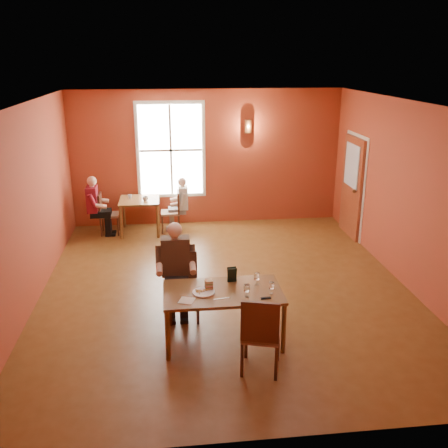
{
  "coord_description": "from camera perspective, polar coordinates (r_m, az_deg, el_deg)",
  "views": [
    {
      "loc": [
        -0.89,
        -7.49,
        3.67
      ],
      "look_at": [
        0.0,
        0.2,
        1.05
      ],
      "focal_mm": 40.0,
      "sensor_mm": 36.0,
      "label": 1
    }
  ],
  "objects": [
    {
      "name": "wall_right",
      "position": [
        8.71,
        20.2,
        3.11
      ],
      "size": [
        0.04,
        7.0,
        3.0
      ],
      "primitive_type": "cube",
      "color": "brown",
      "rests_on": "ground"
    },
    {
      "name": "ground",
      "position": [
        8.38,
        0.16,
        -7.25
      ],
      "size": [
        6.0,
        7.0,
        0.01
      ],
      "primitive_type": "cube",
      "color": "brown",
      "rests_on": "ground"
    },
    {
      "name": "door",
      "position": [
        10.83,
        14.36,
        4.11
      ],
      "size": [
        0.12,
        1.04,
        2.1
      ],
      "primitive_type": "cube",
      "color": "maroon",
      "rests_on": "ground"
    },
    {
      "name": "menu_stand",
      "position": [
        6.83,
        0.92,
        -5.8
      ],
      "size": [
        0.13,
        0.08,
        0.21
      ],
      "primitive_type": "cube",
      "rotation": [
        0.0,
        0.0,
        0.13
      ],
      "color": "black",
      "rests_on": "main_table"
    },
    {
      "name": "wall_left",
      "position": [
        8.08,
        -21.49,
        1.79
      ],
      "size": [
        0.04,
        7.0,
        3.0
      ],
      "primitive_type": "cube",
      "color": "brown",
      "rests_on": "ground"
    },
    {
      "name": "main_table",
      "position": [
        6.79,
        -0.14,
        -10.42
      ],
      "size": [
        1.56,
        0.88,
        0.73
      ],
      "primitive_type": null,
      "color": "brown",
      "rests_on": "ground"
    },
    {
      "name": "goblet_c",
      "position": [
        6.42,
        2.61,
        -7.59
      ],
      "size": [
        0.1,
        0.1,
        0.19
      ],
      "primitive_type": null,
      "rotation": [
        0.0,
        0.0,
        -0.34
      ],
      "color": "white",
      "rests_on": "main_table"
    },
    {
      "name": "sandwich",
      "position": [
        6.62,
        -1.74,
        -7.07
      ],
      "size": [
        0.11,
        0.1,
        0.12
      ],
      "primitive_type": "cube",
      "rotation": [
        0.0,
        0.0,
        0.12
      ],
      "color": "tan",
      "rests_on": "main_table"
    },
    {
      "name": "chair_diner_main",
      "position": [
        7.28,
        -4.67,
        -7.3
      ],
      "size": [
        0.43,
        0.43,
        0.97
      ],
      "primitive_type": null,
      "rotation": [
        0.0,
        0.0,
        3.14
      ],
      "color": "brown",
      "rests_on": "ground"
    },
    {
      "name": "wall_back",
      "position": [
        11.23,
        -1.95,
        7.55
      ],
      "size": [
        6.0,
        0.04,
        3.0
      ],
      "primitive_type": "cube",
      "color": "brown",
      "rests_on": "ground"
    },
    {
      "name": "goblet_b",
      "position": [
        6.53,
        5.45,
        -7.25
      ],
      "size": [
        0.08,
        0.08,
        0.18
      ],
      "primitive_type": null,
      "rotation": [
        0.0,
        0.0,
        -0.16
      ],
      "color": "white",
      "rests_on": "main_table"
    },
    {
      "name": "wall_sconce",
      "position": [
        11.13,
        2.76,
        11.09
      ],
      "size": [
        0.16,
        0.16,
        0.28
      ],
      "primitive_type": "cylinder",
      "color": "brown",
      "rests_on": "wall_back"
    },
    {
      "name": "plate_food",
      "position": [
        6.56,
        -2.36,
        -7.75
      ],
      "size": [
        0.38,
        0.38,
        0.04
      ],
      "primitive_type": "cylinder",
      "rotation": [
        0.0,
        0.0,
        -0.41
      ],
      "color": "white",
      "rests_on": "main_table"
    },
    {
      "name": "chair_diner_white",
      "position": [
        10.92,
        -6.17,
        1.43
      ],
      "size": [
        0.4,
        0.4,
        0.9
      ],
      "primitive_type": null,
      "rotation": [
        0.0,
        0.0,
        1.57
      ],
      "color": "#5A2915",
      "rests_on": "ground"
    },
    {
      "name": "diner_white",
      "position": [
        10.88,
        -6.03,
        2.04
      ],
      "size": [
        0.46,
        0.46,
        1.14
      ],
      "primitive_type": null,
      "rotation": [
        0.0,
        0.0,
        1.57
      ],
      "color": "white",
      "rests_on": "ground"
    },
    {
      "name": "second_table",
      "position": [
        10.96,
        -9.55,
        0.91
      ],
      "size": [
        0.84,
        0.84,
        0.74
      ],
      "primitive_type": null,
      "color": "brown",
      "rests_on": "ground"
    },
    {
      "name": "window",
      "position": [
        11.11,
        -6.1,
        8.38
      ],
      "size": [
        1.36,
        0.1,
        1.96
      ],
      "primitive_type": "cube",
      "color": "white",
      "rests_on": "wall_back"
    },
    {
      "name": "chair_diner_maroon",
      "position": [
        10.99,
        -12.96,
        1.16
      ],
      "size": [
        0.4,
        0.4,
        0.9
      ],
      "primitive_type": null,
      "rotation": [
        0.0,
        0.0,
        -1.57
      ],
      "color": "#592713",
      "rests_on": "ground"
    },
    {
      "name": "wall_front",
      "position": [
        4.62,
        5.34,
        -9.35
      ],
      "size": [
        6.0,
        0.04,
        3.0
      ],
      "primitive_type": "cube",
      "color": "brown",
      "rests_on": "ground"
    },
    {
      "name": "diner_maroon",
      "position": [
        10.94,
        -13.18,
        2.05
      ],
      "size": [
        0.5,
        0.5,
        1.25
      ],
      "primitive_type": null,
      "rotation": [
        0.0,
        0.0,
        -1.57
      ],
      "color": "maroon",
      "rests_on": "ground"
    },
    {
      "name": "napkin",
      "position": [
        6.39,
        -4.29,
        -8.71
      ],
      "size": [
        0.23,
        0.23,
        0.01
      ],
      "primitive_type": "cube",
      "rotation": [
        0.0,
        0.0,
        -0.34
      ],
      "color": "white",
      "rests_on": "main_table"
    },
    {
      "name": "diner_main",
      "position": [
        7.17,
        -4.7,
        -6.04
      ],
      "size": [
        0.54,
        0.54,
        1.35
      ],
      "primitive_type": null,
      "rotation": [
        0.0,
        0.0,
        3.14
      ],
      "color": "black",
      "rests_on": "ground"
    },
    {
      "name": "cup_b",
      "position": [
        10.96,
        -10.69,
        3.11
      ],
      "size": [
        0.11,
        0.11,
        0.08
      ],
      "primitive_type": "imported",
      "rotation": [
        0.0,
        0.0,
        -0.35
      ],
      "color": "silver",
      "rests_on": "second_table"
    },
    {
      "name": "cup_a",
      "position": [
        10.71,
        -8.98,
        2.87
      ],
      "size": [
        0.14,
        0.14,
        0.09
      ],
      "primitive_type": "imported",
      "rotation": [
        0.0,
        0.0,
        -0.2
      ],
      "color": "silver",
      "rests_on": "second_table"
    },
    {
      "name": "ceiling",
      "position": [
        7.57,
        0.18,
        13.63
      ],
      "size": [
        6.0,
        7.0,
        0.04
      ],
      "primitive_type": "cube",
      "color": "white",
      "rests_on": "wall_back"
    },
    {
      "name": "sunglasses",
      "position": [
        6.44,
        4.81,
        -8.43
      ],
      "size": [
        0.13,
        0.05,
        0.02
      ],
      "primitive_type": "cube",
      "rotation": [
        0.0,
        0.0,
        0.05
      ],
      "color": "black",
      "rests_on": "main_table"
    },
    {
      "name": "knife",
      "position": [
        6.42,
        -0.27,
        -8.52
      ],
      "size": [
        0.21,
        0.05,
        0.0
      ],
      "primitive_type": "cube",
      "rotation": [
        0.0,
        0.0,
        0.16
      ],
      "color": "silver",
      "rests_on": "main_table"
    },
    {
      "name": "goblet_a",
      "position": [
        6.76,
        3.79,
        -6.24
      ],
      "size": [
        0.08,
        0.08,
        0.18
      ],
      "primitive_type": null,
      "rotation": [
        0.0,
        0.0,
        0.11
      ],
      "color": "white",
      "rests_on": "main_table"
    },
    {
      "name": "chair_empty",
      "position": [
        6.16,
        4.27,
        -12.25
      ],
      "size": [
        0.55,
        0.55,
        1.01
      ],
      "primitive_type": null,
      "rotation": [
        0.0,
        0.0,
        -0.28
      ],
      "color": "#3C1B0E",
      "rests_on": "ground"
    }
  ]
}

